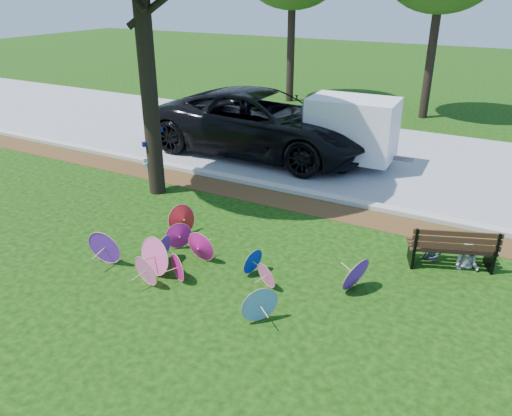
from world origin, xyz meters
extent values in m
plane|color=black|center=(0.00, 0.00, 0.00)|extent=(90.00, 90.00, 0.00)
cube|color=#472D16|center=(0.00, 4.50, 0.01)|extent=(90.00, 1.00, 0.01)
cube|color=#B7B5AD|center=(0.00, 5.20, 0.06)|extent=(90.00, 0.30, 0.12)
cube|color=gray|center=(0.00, 9.35, 0.01)|extent=(90.00, 8.00, 0.01)
cylinder|color=black|center=(-3.42, 3.40, 2.96)|extent=(0.44, 0.44, 5.92)
cone|color=#BB1475|center=(-0.17, 0.76, 0.34)|extent=(0.70, 0.25, 0.70)
cone|color=purple|center=(-1.83, -0.21, 0.39)|extent=(0.80, 0.31, 0.79)
cone|color=#F358AA|center=(-0.67, 0.00, 0.41)|extent=(0.84, 0.38, 0.82)
cone|color=red|center=(-1.23, 1.63, 0.37)|extent=(0.48, 0.79, 0.74)
cone|color=purple|center=(3.08, 1.26, 0.37)|extent=(0.54, 0.81, 0.74)
cone|color=#F358AA|center=(1.52, 0.60, 0.27)|extent=(0.57, 0.41, 0.54)
cone|color=#BB1475|center=(-0.89, 1.03, 0.30)|extent=(0.44, 0.54, 0.60)
cone|color=purple|center=(-0.87, 0.37, 0.32)|extent=(0.28, 0.66, 0.64)
cone|color=#042BC8|center=(1.00, 0.90, 0.28)|extent=(0.30, 0.59, 0.57)
cone|color=#629CE6|center=(1.86, -0.40, 0.35)|extent=(0.55, 0.64, 0.70)
cone|color=#BB1475|center=(-0.12, 0.00, 0.29)|extent=(0.56, 0.38, 0.58)
cone|color=pink|center=(-0.56, -0.44, 0.33)|extent=(0.68, 0.33, 0.66)
imported|color=black|center=(-2.47, 7.94, 1.06)|extent=(7.64, 3.52, 2.12)
cube|color=white|center=(0.57, 8.14, 1.23)|extent=(2.72, 1.79, 2.46)
imported|color=#3C3F52|center=(4.09, 3.20, 0.52)|extent=(0.39, 0.27, 1.05)
imported|color=silver|center=(4.79, 3.20, 0.54)|extent=(0.63, 0.56, 1.08)
cylinder|color=black|center=(-5.22, 15.98, 2.50)|extent=(0.36, 0.36, 5.00)
cylinder|color=black|center=(1.33, 15.70, 2.50)|extent=(0.36, 0.36, 5.00)
camera|label=1|loc=(5.23, -6.67, 5.36)|focal=35.00mm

